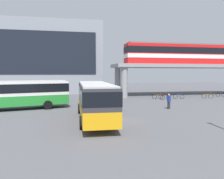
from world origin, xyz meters
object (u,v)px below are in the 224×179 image
Objects in this scene: station_building at (30,58)px; bicycle_orange at (207,96)px; bus_secondary at (17,92)px; bicycle_red at (165,97)px; pedestrian_near_building at (103,98)px; train at (180,54)px; bus_main at (95,97)px; bicycle_blue at (179,96)px; bicycle_black at (221,94)px; bicycle_brown at (158,97)px; pedestrian_at_kerb at (169,102)px.

station_building is 17.87× the size of bicycle_orange.
bus_secondary is (2.27, -23.55, -5.21)m from station_building.
bicycle_orange is at bearing 4.76° from bicycle_red.
pedestrian_near_building is (12.40, -20.54, -6.44)m from station_building.
bus_main is (-18.19, -19.19, -5.66)m from train.
bicycle_red is 1.09× the size of pedestrian_near_building.
station_building is 31.24m from bicycle_blue.
train is at bearing 48.46° from bicycle_red.
bicycle_red is at bearing -131.54° from train.
bicycle_black is (5.87, -3.85, -7.29)m from train.
bus_main reaches higher than bicycle_black.
pedestrian_at_kerb is at bearing -105.58° from bicycle_brown.
train is 11.67× the size of bicycle_black.
bicycle_red is (0.73, -1.28, 0.00)m from bicycle_brown.
bicycle_orange is (20.08, 13.34, -1.63)m from bus_main.
bicycle_red is 11.92m from bicycle_black.
bicycle_orange is (30.15, -17.44, -6.84)m from station_building.
station_building is at bearing 108.13° from bus_main.
bus_main is 10.63m from bus_secondary.
pedestrian_near_building is at bearing -166.78° from bicycle_black.
bus_main reaches higher than bicycle_brown.
bus_main is at bearing -147.47° from bicycle_black.
bicycle_orange is at bearing -72.13° from train.
bus_secondary is 6.35× the size of bicycle_black.
pedestrian_at_kerb is at bearing -121.78° from train.
pedestrian_near_building is (-9.39, -3.75, 0.40)m from bicycle_brown.
train is at bearing 46.54° from bus_main.
station_building reaches higher than bicycle_red.
bicycle_brown is at bearing 174.65° from bicycle_blue.
station_building reaches higher than bicycle_orange.
station_building is 28.34m from bicycle_brown.
bicycle_red is at bearing 15.14° from bus_secondary.
bus_secondary is at bearing -84.49° from station_building.
station_building is 35.50m from bicycle_orange.
pedestrian_near_building is (-15.87, -8.96, -6.89)m from train.
bus_secondary is 6.94× the size of pedestrian_near_building.
pedestrian_at_kerb is 1.06× the size of pedestrian_near_building.
bicycle_red is at bearing 45.60° from bus_main.
bicycle_blue is at bearing -5.35° from bicycle_brown.
bicycle_brown is 9.92m from pedestrian_at_kerb.
bicycle_blue is at bearing -118.81° from train.
bicycle_black is at bearing -24.33° from station_building.
bicycle_blue and bicycle_red have the same top height.
station_building reaches higher than pedestrian_at_kerb.
bus_secondary is at bearing -163.44° from pedestrian_near_building.
bicycle_red is at bearing -60.22° from bicycle_brown.
station_building is 17.08× the size of pedestrian_at_kerb.
bicycle_black is 1.09× the size of pedestrian_near_building.
bus_secondary reaches higher than pedestrian_near_building.
bus_main is 17.85m from bicycle_red.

